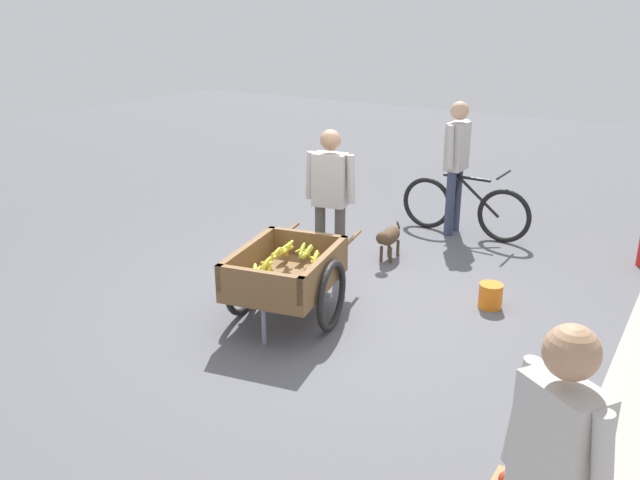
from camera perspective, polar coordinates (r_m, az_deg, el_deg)
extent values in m
plane|color=#56565B|center=(6.30, 1.88, -6.23)|extent=(24.00, 24.00, 0.00)
cube|color=brown|center=(6.00, -2.95, -3.44)|extent=(1.23, 0.99, 0.10)
cube|color=brown|center=(5.50, -5.16, -3.81)|extent=(0.21, 0.80, 0.24)
cube|color=brown|center=(6.38, -1.09, -0.32)|extent=(0.21, 0.80, 0.24)
cube|color=brown|center=(5.81, 0.37, -2.42)|extent=(1.09, 0.27, 0.24)
cube|color=brown|center=(6.09, -6.16, -1.46)|extent=(1.09, 0.27, 0.24)
torus|color=black|center=(5.88, 1.01, -4.77)|extent=(0.64, 0.18, 0.64)
torus|color=black|center=(6.21, -6.66, -3.52)|extent=(0.64, 0.18, 0.64)
cylinder|color=gray|center=(6.03, -2.93, -4.14)|extent=(0.20, 0.87, 0.04)
cylinder|color=brown|center=(6.55, 2.67, 0.01)|extent=(0.55, 0.14, 0.04)
cylinder|color=brown|center=(6.78, -2.79, 0.71)|extent=(0.55, 0.14, 0.04)
cylinder|color=gray|center=(5.71, -4.82, -7.25)|extent=(0.04, 0.04, 0.35)
ellipsoid|color=gold|center=(5.73, -5.11, -3.35)|extent=(0.18, 0.05, 0.13)
ellipsoid|color=gold|center=(5.71, -5.11, -3.31)|extent=(0.19, 0.11, 0.08)
ellipsoid|color=gold|center=(5.70, -5.12, -3.28)|extent=(0.19, 0.07, 0.07)
ellipsoid|color=gold|center=(5.68, -5.13, -3.24)|extent=(0.18, 0.11, 0.12)
ellipsoid|color=gold|center=(6.08, -1.17, -1.22)|extent=(0.19, 0.07, 0.13)
ellipsoid|color=gold|center=(6.07, -1.14, -1.16)|extent=(0.18, 0.13, 0.09)
ellipsoid|color=gold|center=(6.05, -1.13, -1.11)|extent=(0.18, 0.07, 0.04)
ellipsoid|color=gold|center=(6.03, -1.12, -1.08)|extent=(0.19, 0.07, 0.11)
ellipsoid|color=gold|center=(6.02, -1.09, -1.01)|extent=(0.18, 0.05, 0.13)
ellipsoid|color=gold|center=(5.88, -4.42, -2.77)|extent=(0.18, 0.07, 0.15)
ellipsoid|color=gold|center=(5.86, -4.45, -2.75)|extent=(0.19, 0.07, 0.08)
ellipsoid|color=gold|center=(5.84, -4.45, -2.72)|extent=(0.19, 0.10, 0.08)
ellipsoid|color=gold|center=(5.82, -4.48, -2.70)|extent=(0.17, 0.11, 0.15)
ellipsoid|color=gold|center=(5.98, -3.85, -1.36)|extent=(0.18, 0.08, 0.14)
ellipsoid|color=gold|center=(5.96, -3.86, -1.32)|extent=(0.18, 0.14, 0.08)
ellipsoid|color=gold|center=(5.94, -3.87, -1.29)|extent=(0.19, 0.07, 0.09)
ellipsoid|color=gold|center=(5.93, -3.86, -1.24)|extent=(0.18, 0.06, 0.13)
ellipsoid|color=gold|center=(6.26, -3.17, -1.02)|extent=(0.17, 0.07, 0.15)
ellipsoid|color=gold|center=(6.24, -3.19, -1.00)|extent=(0.19, 0.05, 0.08)
ellipsoid|color=gold|center=(6.22, -3.19, -0.96)|extent=(0.19, 0.07, 0.08)
ellipsoid|color=gold|center=(6.20, -3.20, -0.93)|extent=(0.18, 0.06, 0.14)
ellipsoid|color=gold|center=(6.13, -2.80, -0.72)|extent=(0.17, 0.13, 0.14)
ellipsoid|color=gold|center=(6.11, -2.80, -0.68)|extent=(0.19, 0.07, 0.09)
ellipsoid|color=gold|center=(6.09, -2.81, -0.65)|extent=(0.19, 0.10, 0.09)
ellipsoid|color=gold|center=(6.08, -2.80, -0.60)|extent=(0.18, 0.07, 0.13)
ellipsoid|color=gold|center=(6.05, -0.46, -1.69)|extent=(0.18, 0.05, 0.14)
ellipsoid|color=gold|center=(6.03, -0.44, -1.63)|extent=(0.19, 0.09, 0.11)
ellipsoid|color=gold|center=(6.02, -0.43, -1.60)|extent=(0.18, 0.11, 0.05)
ellipsoid|color=gold|center=(6.00, -0.41, -1.54)|extent=(0.19, 0.07, 0.09)
ellipsoid|color=gold|center=(5.99, -0.39, -1.49)|extent=(0.19, 0.10, 0.12)
ellipsoid|color=gold|center=(6.05, -0.41, -1.96)|extent=(0.17, 0.12, 0.15)
ellipsoid|color=gold|center=(6.02, -0.44, -1.96)|extent=(0.18, 0.12, 0.05)
ellipsoid|color=gold|center=(6.00, -0.48, -1.96)|extent=(0.17, 0.10, 0.15)
ellipsoid|color=gold|center=(6.24, -1.57, -1.02)|extent=(0.19, 0.08, 0.13)
ellipsoid|color=gold|center=(6.22, -1.55, -0.97)|extent=(0.19, 0.08, 0.09)
ellipsoid|color=gold|center=(6.20, -1.56, -0.94)|extent=(0.19, 0.11, 0.08)
ellipsoid|color=gold|center=(6.18, -1.57, -0.91)|extent=(0.17, 0.08, 0.15)
ellipsoid|color=gold|center=(5.71, -5.52, -2.71)|extent=(0.18, 0.10, 0.13)
ellipsoid|color=gold|center=(5.69, -5.55, -2.69)|extent=(0.18, 0.07, 0.04)
ellipsoid|color=gold|center=(5.67, -5.58, -2.67)|extent=(0.17, 0.13, 0.13)
ellipsoid|color=gold|center=(5.84, -4.62, -2.16)|extent=(0.17, 0.05, 0.14)
ellipsoid|color=gold|center=(5.82, -4.67, -2.16)|extent=(0.19, 0.07, 0.05)
ellipsoid|color=gold|center=(5.79, -4.72, -2.16)|extent=(0.18, 0.06, 0.15)
cylinder|color=#4C4742|center=(6.96, 1.70, -0.18)|extent=(0.11, 0.11, 0.77)
cylinder|color=#4C4742|center=(7.03, 0.01, 0.04)|extent=(0.11, 0.11, 0.77)
cube|color=#B7B2AD|center=(6.80, 0.88, 5.16)|extent=(0.26, 0.37, 0.55)
sphere|color=tan|center=(6.71, 0.90, 8.54)|extent=(0.21, 0.21, 0.21)
cylinder|color=#B7B2AD|center=(6.72, 2.65, 5.21)|extent=(0.08, 0.10, 0.50)
cylinder|color=#B7B2AD|center=(6.87, -0.85, 5.55)|extent=(0.08, 0.10, 0.50)
torus|color=black|center=(8.28, 15.44, 1.99)|extent=(0.07, 0.66, 0.66)
torus|color=black|center=(8.61, 9.13, 3.14)|extent=(0.07, 0.66, 0.66)
cylinder|color=black|center=(8.33, 12.42, 5.21)|extent=(0.05, 0.60, 0.04)
cylinder|color=black|center=(8.41, 11.57, 4.18)|extent=(0.04, 0.10, 0.45)
cylinder|color=black|center=(8.33, 13.46, 3.52)|extent=(0.05, 0.53, 0.43)
ellipsoid|color=black|center=(8.35, 11.57, 5.95)|extent=(0.20, 0.08, 0.06)
cylinder|color=black|center=(8.16, 15.42, 5.39)|extent=(0.46, 0.04, 0.03)
cylinder|color=#333851|center=(8.56, 11.59, 3.42)|extent=(0.11, 0.11, 0.81)
cylinder|color=#333851|center=(8.36, 11.03, 3.07)|extent=(0.11, 0.11, 0.81)
cube|color=#B7B2AD|center=(8.29, 11.64, 7.85)|extent=(0.34, 0.21, 0.58)
sphere|color=tan|center=(8.22, 11.85, 10.76)|extent=(0.22, 0.22, 0.22)
cylinder|color=#B7B2AD|center=(8.49, 12.21, 8.28)|extent=(0.08, 0.11, 0.52)
cylinder|color=#B7B2AD|center=(8.09, 11.06, 7.79)|extent=(0.08, 0.10, 0.52)
ellipsoid|color=#4C3823|center=(7.53, 6.02, 0.36)|extent=(0.46, 0.23, 0.18)
sphere|color=#4C3823|center=(7.27, 5.34, 0.16)|extent=(0.14, 0.14, 0.14)
cylinder|color=#4C3823|center=(7.77, 6.70, 1.26)|extent=(0.11, 0.04, 0.12)
cylinder|color=#4C3823|center=(7.46, 6.03, -1.31)|extent=(0.04, 0.04, 0.18)
cylinder|color=#4C3823|center=(7.49, 5.25, -1.19)|extent=(0.04, 0.04, 0.18)
cylinder|color=#4C3823|center=(7.70, 6.67, -0.66)|extent=(0.04, 0.04, 0.18)
cylinder|color=#4C3823|center=(7.73, 5.91, -0.55)|extent=(0.04, 0.04, 0.18)
cylinder|color=orange|center=(6.56, 14.35, -4.63)|extent=(0.22, 0.22, 0.24)
sphere|color=#99BF33|center=(4.11, 16.39, -18.80)|extent=(0.08, 0.08, 0.08)
sphere|color=#B23319|center=(4.06, 15.68, -19.13)|extent=(0.10, 0.10, 0.10)
cube|color=#B7B2AD|center=(2.93, 19.65, -16.31)|extent=(0.35, 0.39, 0.57)
sphere|color=tan|center=(2.71, 20.70, -8.96)|extent=(0.22, 0.22, 0.22)
cylinder|color=#B7B2AD|center=(2.80, 22.95, -17.98)|extent=(0.08, 0.14, 0.52)
cylinder|color=#B7B2AD|center=(3.04, 16.80, -13.86)|extent=(0.08, 0.13, 0.52)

